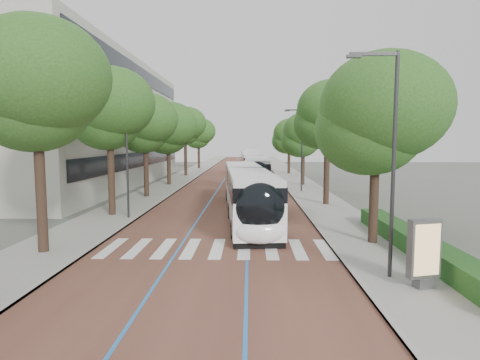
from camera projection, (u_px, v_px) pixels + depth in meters
name	position (u px, v px, depth m)	size (l,w,h in m)	color
ground	(211.00, 255.00, 17.73)	(160.00, 160.00, 0.00)	#51544C
road	(238.00, 176.00, 57.53)	(11.00, 140.00, 0.02)	#563126
sidewalk_left	(186.00, 176.00, 57.70)	(4.00, 140.00, 0.12)	gray
sidewalk_right	(290.00, 176.00, 57.34)	(4.00, 140.00, 0.12)	gray
kerb_left	(199.00, 176.00, 57.66)	(0.20, 140.00, 0.14)	gray
kerb_right	(277.00, 176.00, 57.39)	(0.20, 140.00, 0.14)	gray
zebra_crossing	(217.00, 248.00, 18.72)	(10.55, 3.60, 0.01)	silver
lane_line_left	(227.00, 176.00, 57.57)	(0.12, 126.00, 0.01)	#2367B2
lane_line_right	(249.00, 176.00, 57.49)	(0.12, 126.00, 0.01)	#2367B2
office_building	(63.00, 124.00, 45.38)	(18.11, 40.00, 14.00)	beige
hedge	(419.00, 245.00, 17.46)	(1.20, 14.00, 0.80)	#1C3F15
streetlight_near	(389.00, 147.00, 14.12)	(1.82, 0.20, 8.00)	#2F3032
streetlight_far	(300.00, 143.00, 38.99)	(1.82, 0.20, 8.00)	#2F3032
lamp_post_left	(127.00, 155.00, 25.44)	(0.14, 0.14, 8.00)	#2F3032
trees_left	(161.00, 126.00, 41.69)	(6.09, 60.74, 9.68)	black
trees_right	(315.00, 131.00, 37.06)	(6.03, 47.76, 9.12)	black
lead_bus	(247.00, 192.00, 26.73)	(3.91, 18.53, 3.20)	black
bus_queued_0	(257.00, 173.00, 42.72)	(2.75, 12.44, 3.20)	white
bus_queued_1	(251.00, 166.00, 55.93)	(3.13, 12.51, 3.20)	white
bus_queued_2	(250.00, 161.00, 68.50)	(3.30, 12.53, 3.20)	white
bus_queued_3	(250.00, 158.00, 82.46)	(3.00, 12.49, 3.20)	white
ad_panel	(424.00, 252.00, 13.34)	(1.16, 0.56, 2.32)	#59595B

